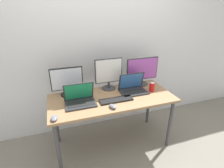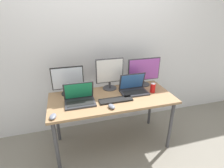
% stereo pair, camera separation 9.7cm
% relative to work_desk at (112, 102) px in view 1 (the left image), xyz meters
% --- Properties ---
extents(ground_plane, '(16.00, 16.00, 0.00)m').
position_rel_work_desk_xyz_m(ground_plane, '(0.00, 0.00, -0.67)').
color(ground_plane, gray).
extents(wall_back, '(7.00, 0.08, 2.60)m').
position_rel_work_desk_xyz_m(wall_back, '(0.00, 0.59, 0.63)').
color(wall_back, silver).
rests_on(wall_back, ground).
extents(work_desk, '(1.55, 0.69, 0.74)m').
position_rel_work_desk_xyz_m(work_desk, '(0.00, 0.00, 0.00)').
color(work_desk, '#424247').
rests_on(work_desk, ground).
extents(monitor_left, '(0.40, 0.20, 0.37)m').
position_rel_work_desk_xyz_m(monitor_left, '(-0.51, 0.25, 0.26)').
color(monitor_left, black).
rests_on(monitor_left, work_desk).
extents(monitor_center, '(0.38, 0.19, 0.43)m').
position_rel_work_desk_xyz_m(monitor_center, '(0.04, 0.25, 0.30)').
color(monitor_center, '#38383D').
rests_on(monitor_center, work_desk).
extents(monitor_right, '(0.47, 0.19, 0.40)m').
position_rel_work_desk_xyz_m(monitor_right, '(0.54, 0.25, 0.28)').
color(monitor_right, '#38383D').
rests_on(monitor_right, work_desk).
extents(laptop_silver, '(0.35, 0.24, 0.25)m').
position_rel_work_desk_xyz_m(laptop_silver, '(-0.40, -0.03, 0.13)').
color(laptop_silver, '#2D2D33').
rests_on(laptop_silver, work_desk).
extents(laptop_secondary, '(0.35, 0.24, 0.25)m').
position_rel_work_desk_xyz_m(laptop_secondary, '(0.31, 0.06, 0.13)').
color(laptop_secondary, '#2D2D33').
rests_on(laptop_secondary, work_desk).
extents(keyboard_main, '(0.41, 0.13, 0.02)m').
position_rel_work_desk_xyz_m(keyboard_main, '(0.02, -0.10, 0.08)').
color(keyboard_main, black).
rests_on(keyboard_main, work_desk).
extents(mouse_by_keyboard, '(0.09, 0.12, 0.04)m').
position_rel_work_desk_xyz_m(mouse_by_keyboard, '(-0.70, -0.27, 0.09)').
color(mouse_by_keyboard, slate).
rests_on(mouse_by_keyboard, work_desk).
extents(mouse_by_laptop, '(0.09, 0.12, 0.04)m').
position_rel_work_desk_xyz_m(mouse_by_laptop, '(-0.08, -0.25, 0.09)').
color(mouse_by_laptop, slate).
rests_on(mouse_by_laptop, work_desk).
extents(soda_can_near_keyboard, '(0.07, 0.07, 0.13)m').
position_rel_work_desk_xyz_m(soda_can_near_keyboard, '(0.56, -0.01, 0.13)').
color(soda_can_near_keyboard, red).
rests_on(soda_can_near_keyboard, work_desk).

